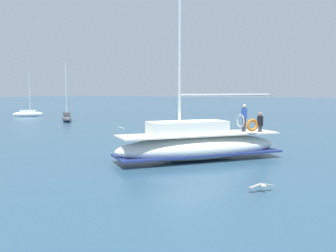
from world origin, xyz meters
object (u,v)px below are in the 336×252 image
main_sailboat (198,144)px  mooring_buoy (222,137)px  seagull (262,186)px  moored_sloop_near (67,117)px  moored_catamaran (28,113)px

main_sailboat → mooring_buoy: 9.12m
main_sailboat → seagull: size_ratio=14.93×
main_sailboat → moored_sloop_near: bearing=58.3°
moored_sloop_near → mooring_buoy: (-7.00, -23.57, -0.35)m
main_sailboat → moored_catamaran: main_sailboat is taller
main_sailboat → moored_catamaran: 42.93m
moored_catamaran → mooring_buoy: moored_catamaran is taller
moored_catamaran → seagull: moored_catamaran is taller
moored_sloop_near → main_sailboat: bearing=-121.7°
main_sailboat → seagull: 6.99m
moored_catamaran → seagull: bearing=-120.3°
moored_sloop_near → moored_catamaran: moored_sloop_near is taller
main_sailboat → mooring_buoy: (8.85, 2.09, -0.73)m
seagull → mooring_buoy: (13.71, 7.07, -0.07)m
mooring_buoy → seagull: bearing=-152.7°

